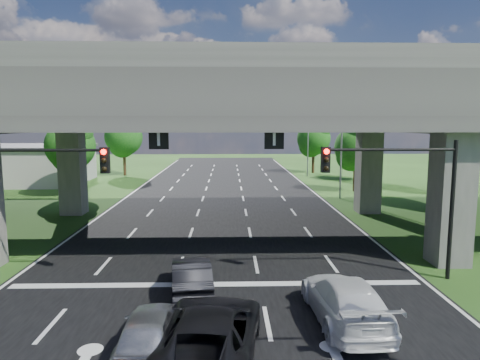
{
  "coord_description": "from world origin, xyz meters",
  "views": [
    {
      "loc": [
        0.52,
        -13.59,
        6.68
      ],
      "look_at": [
        1.13,
        9.37,
        3.64
      ],
      "focal_mm": 32.0,
      "sensor_mm": 36.0,
      "label": 1
    }
  ],
  "objects_px": {
    "signal_right": "(403,183)",
    "car_white": "(345,300)",
    "car_silver": "(149,331)",
    "car_dark": "(191,276)",
    "streetlight_beyond": "(305,130)",
    "streetlight_far": "(337,133)",
    "signal_left": "(25,185)",
    "car_trailing": "(210,335)"
  },
  "relations": [
    {
      "from": "signal_right",
      "to": "car_white",
      "type": "height_order",
      "value": "signal_right"
    },
    {
      "from": "car_silver",
      "to": "car_dark",
      "type": "xyz_separation_m",
      "value": [
        0.82,
        4.43,
        0.01
      ]
    },
    {
      "from": "streetlight_beyond",
      "to": "car_silver",
      "type": "xyz_separation_m",
      "value": [
        -11.9,
        -41.83,
        -5.13
      ]
    },
    {
      "from": "signal_right",
      "to": "streetlight_far",
      "type": "bearing_deg",
      "value": 83.53
    },
    {
      "from": "car_silver",
      "to": "car_white",
      "type": "height_order",
      "value": "car_white"
    },
    {
      "from": "signal_left",
      "to": "car_silver",
      "type": "bearing_deg",
      "value": -43.77
    },
    {
      "from": "car_silver",
      "to": "signal_right",
      "type": "bearing_deg",
      "value": -149.46
    },
    {
      "from": "car_dark",
      "to": "car_white",
      "type": "relative_size",
      "value": 0.8
    },
    {
      "from": "car_trailing",
      "to": "signal_left",
      "type": "bearing_deg",
      "value": -33.01
    },
    {
      "from": "signal_right",
      "to": "car_white",
      "type": "relative_size",
      "value": 1.14
    },
    {
      "from": "signal_right",
      "to": "car_white",
      "type": "distance_m",
      "value": 6.19
    },
    {
      "from": "streetlight_beyond",
      "to": "car_white",
      "type": "distance_m",
      "value": 40.67
    },
    {
      "from": "streetlight_beyond",
      "to": "car_dark",
      "type": "bearing_deg",
      "value": -106.49
    },
    {
      "from": "streetlight_far",
      "to": "car_white",
      "type": "relative_size",
      "value": 1.91
    },
    {
      "from": "car_dark",
      "to": "car_trailing",
      "type": "xyz_separation_m",
      "value": [
        0.96,
        -4.95,
        0.11
      ]
    },
    {
      "from": "car_dark",
      "to": "car_trailing",
      "type": "bearing_deg",
      "value": 93.29
    },
    {
      "from": "signal_right",
      "to": "car_trailing",
      "type": "xyz_separation_m",
      "value": [
        -7.84,
        -6.3,
        -3.35
      ]
    },
    {
      "from": "streetlight_far",
      "to": "signal_right",
      "type": "bearing_deg",
      "value": -96.47
    },
    {
      "from": "car_silver",
      "to": "car_dark",
      "type": "bearing_deg",
      "value": -100.93
    },
    {
      "from": "streetlight_far",
      "to": "streetlight_beyond",
      "type": "bearing_deg",
      "value": 90.0
    },
    {
      "from": "signal_right",
      "to": "car_silver",
      "type": "bearing_deg",
      "value": -149.05
    },
    {
      "from": "car_trailing",
      "to": "car_silver",
      "type": "bearing_deg",
      "value": -10.5
    },
    {
      "from": "car_dark",
      "to": "car_trailing",
      "type": "height_order",
      "value": "car_trailing"
    },
    {
      "from": "signal_left",
      "to": "streetlight_beyond",
      "type": "bearing_deg",
      "value": 63.57
    },
    {
      "from": "signal_left",
      "to": "car_white",
      "type": "xyz_separation_m",
      "value": [
        12.24,
        -3.9,
        -3.4
      ]
    },
    {
      "from": "car_trailing",
      "to": "streetlight_beyond",
      "type": "bearing_deg",
      "value": -97.56
    },
    {
      "from": "signal_left",
      "to": "car_silver",
      "type": "xyz_separation_m",
      "value": [
        6.02,
        -5.77,
        -3.47
      ]
    },
    {
      "from": "signal_left",
      "to": "car_white",
      "type": "bearing_deg",
      "value": -17.67
    },
    {
      "from": "signal_right",
      "to": "streetlight_beyond",
      "type": "bearing_deg",
      "value": 86.39
    },
    {
      "from": "signal_right",
      "to": "signal_left",
      "type": "bearing_deg",
      "value": 180.0
    },
    {
      "from": "signal_left",
      "to": "streetlight_far",
      "type": "height_order",
      "value": "streetlight_far"
    },
    {
      "from": "signal_left",
      "to": "car_dark",
      "type": "distance_m",
      "value": 7.79
    },
    {
      "from": "signal_right",
      "to": "car_silver",
      "type": "distance_m",
      "value": 11.75
    },
    {
      "from": "signal_left",
      "to": "streetlight_beyond",
      "type": "distance_m",
      "value": 40.3
    },
    {
      "from": "streetlight_far",
      "to": "streetlight_beyond",
      "type": "height_order",
      "value": "same"
    },
    {
      "from": "streetlight_far",
      "to": "car_white",
      "type": "xyz_separation_m",
      "value": [
        -5.68,
        -23.96,
        -5.06
      ]
    },
    {
      "from": "car_dark",
      "to": "car_white",
      "type": "distance_m",
      "value": 5.97
    },
    {
      "from": "streetlight_far",
      "to": "car_white",
      "type": "bearing_deg",
      "value": -103.34
    },
    {
      "from": "streetlight_beyond",
      "to": "car_silver",
      "type": "height_order",
      "value": "streetlight_beyond"
    },
    {
      "from": "streetlight_far",
      "to": "car_silver",
      "type": "distance_m",
      "value": 28.9
    },
    {
      "from": "streetlight_beyond",
      "to": "car_trailing",
      "type": "height_order",
      "value": "streetlight_beyond"
    },
    {
      "from": "signal_right",
      "to": "car_trailing",
      "type": "bearing_deg",
      "value": -141.25
    }
  ]
}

